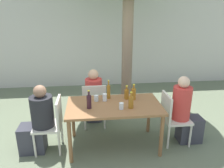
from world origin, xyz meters
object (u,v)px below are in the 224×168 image
Objects in this scene: dining_table_front at (114,109)px; drinking_glass_2 at (121,106)px; person_seated_0 at (38,123)px; amber_bottle_4 at (134,94)px; drinking_glass_1 at (105,97)px; drinking_glass_0 at (96,98)px; amber_bottle_0 at (131,102)px; amber_bottle_3 at (126,94)px; wine_bottle_2 at (89,101)px; patio_chair_1 at (172,116)px; patio_chair_2 at (94,103)px; person_seated_1 at (185,114)px; patio_chair_0 at (53,122)px; person_seated_2 at (94,99)px; amber_bottle_1 at (109,91)px.

drinking_glass_2 reaches higher than dining_table_front.
drinking_glass_2 is at bearing 82.40° from person_seated_0.
amber_bottle_4 is 0.49m from drinking_glass_1.
drinking_glass_0 is at bearing -179.97° from amber_bottle_4.
amber_bottle_0 is 0.35m from amber_bottle_4.
amber_bottle_4 is at bearing -18.21° from amber_bottle_3.
dining_table_front is 15.25× the size of drinking_glass_0.
drinking_glass_1 is (0.26, 0.26, -0.05)m from wine_bottle_2.
person_seated_0 is 1.53m from amber_bottle_0.
amber_bottle_0 reaches higher than drinking_glass_1.
patio_chair_1 is 1.19m from drinking_glass_1.
dining_table_front is 1.68× the size of patio_chair_2.
person_seated_1 is at bearing 3.24° from wine_bottle_2.
patio_chair_0 is 0.96m from patio_chair_2.
drinking_glass_1 reaches higher than drinking_glass_0.
person_seated_2 is at bearing 102.92° from drinking_glass_1.
patio_chair_1 is 0.79× the size of person_seated_2.
person_seated_0 is at bearing 90.00° from person_seated_1.
person_seated_2 reaches higher than patio_chair_0.
drinking_glass_2 is at bearing 80.76° from patio_chair_0.
amber_bottle_3 is at bearing 25.74° from wine_bottle_2.
person_seated_0 is 10.95× the size of drinking_glass_2.
person_seated_2 is at bearing -90.00° from patio_chair_2.
drinking_glass_2 is (-0.90, -0.18, 0.31)m from patio_chair_1.
dining_table_front is at bearing -138.02° from amber_bottle_3.
amber_bottle_1 reaches higher than drinking_glass_0.
patio_chair_0 is at bearing 172.91° from amber_bottle_0.
patio_chair_0 and patio_chair_2 have the same top height.
dining_table_front is 0.44m from amber_bottle_4.
patio_chair_1 reaches higher than drinking_glass_0.
person_seated_2 is 3.84× the size of wine_bottle_2.
person_seated_2 reaches higher than drinking_glass_2.
person_seated_1 is at bearing 8.92° from amber_bottle_0.
patio_chair_2 is 0.24m from person_seated_2.
amber_bottle_1 is 1.37× the size of amber_bottle_3.
amber_bottle_3 is at bearing 99.94° from patio_chair_0.
dining_table_front is 5.12× the size of wine_bottle_2.
amber_bottle_4 reaches higher than dining_table_front.
person_seated_1 is at bearing -11.85° from amber_bottle_1.
wine_bottle_2 is 0.37m from drinking_glass_1.
drinking_glass_1 is at bearing -178.90° from amber_bottle_4.
amber_bottle_3 is at bearing 161.79° from amber_bottle_4.
patio_chair_1 is (1.99, 0.00, 0.00)m from patio_chair_0.
person_seated_0 reaches higher than patio_chair_0.
patio_chair_0 is 2.77× the size of amber_bottle_1.
patio_chair_0 reaches higher than dining_table_front.
person_seated_0 is at bearing -171.64° from amber_bottle_3.
amber_bottle_4 reaches higher than drinking_glass_0.
amber_bottle_4 is at bearing 132.37° from person_seated_2.
person_seated_0 is at bearing -90.00° from patio_chair_0.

